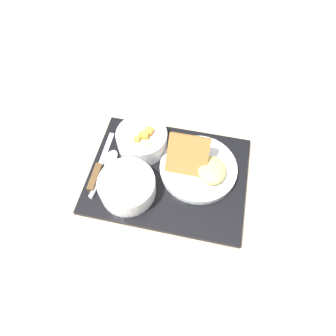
{
  "coord_description": "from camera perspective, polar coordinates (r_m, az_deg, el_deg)",
  "views": [
    {
      "loc": [
        0.06,
        -0.39,
        0.69
      ],
      "look_at": [
        0.0,
        0.0,
        0.04
      ],
      "focal_mm": 32.0,
      "sensor_mm": 36.0,
      "label": 1
    }
  ],
  "objects": [
    {
      "name": "serving_tray",
      "position": [
        0.79,
        0.0,
        -1.36
      ],
      "size": [
        0.42,
        0.33,
        0.01
      ],
      "color": "black",
      "rests_on": "ground_plane"
    },
    {
      "name": "knife",
      "position": [
        0.8,
        -13.36,
        -0.77
      ],
      "size": [
        0.02,
        0.19,
        0.02
      ],
      "rotation": [
        0.0,
        0.0,
        1.54
      ],
      "color": "silver",
      "rests_on": "serving_tray"
    },
    {
      "name": "plate_main",
      "position": [
        0.78,
        5.86,
        0.29
      ],
      "size": [
        0.2,
        0.2,
        0.09
      ],
      "color": "silver",
      "rests_on": "serving_tray"
    },
    {
      "name": "bowl_soup",
      "position": [
        0.74,
        -7.81,
        -3.4
      ],
      "size": [
        0.14,
        0.14,
        0.05
      ],
      "color": "silver",
      "rests_on": "serving_tray"
    },
    {
      "name": "ground_plane",
      "position": [
        0.79,
        0.0,
        -1.57
      ],
      "size": [
        4.0,
        4.0,
        0.0
      ],
      "primitive_type": "plane",
      "color": "tan"
    },
    {
      "name": "bowl_salad",
      "position": [
        0.81,
        -4.95,
        5.56
      ],
      "size": [
        0.14,
        0.14,
        0.07
      ],
      "color": "silver",
      "rests_on": "serving_tray"
    },
    {
      "name": "spoon",
      "position": [
        0.81,
        -11.47,
        0.63
      ],
      "size": [
        0.05,
        0.15,
        0.01
      ],
      "rotation": [
        0.0,
        0.0,
        1.4
      ],
      "color": "silver",
      "rests_on": "serving_tray"
    }
  ]
}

